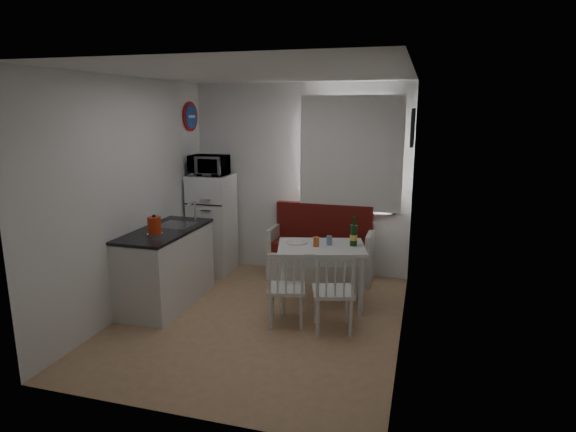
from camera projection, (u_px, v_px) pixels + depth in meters
name	position (u px, v px, depth m)	size (l,w,h in m)	color
floor	(260.00, 320.00, 5.26)	(3.00, 3.50, 0.02)	tan
ceiling	(256.00, 73.00, 4.69)	(3.00, 3.50, 0.02)	white
wall_back	(300.00, 180.00, 6.61)	(3.00, 0.02, 2.60)	white
wall_front	(174.00, 250.00, 3.33)	(3.00, 0.02, 2.60)	white
wall_left	(132.00, 196.00, 5.38)	(0.02, 3.50, 2.60)	white
wall_right	(407.00, 212.00, 4.57)	(0.02, 3.50, 2.60)	white
window	(351.00, 158.00, 6.33)	(1.22, 0.06, 1.47)	silver
curtain	(351.00, 154.00, 6.25)	(1.35, 0.02, 1.50)	white
kitchen_counter	(167.00, 266.00, 5.63)	(0.62, 1.32, 1.16)	silver
wall_sign	(191.00, 116.00, 6.54)	(0.40, 0.40, 0.03)	#184093
picture_frame	(412.00, 127.00, 5.44)	(0.04, 0.52, 0.42)	black
bench	(321.00, 254.00, 6.51)	(1.39, 0.53, 0.99)	silver
dining_table	(321.00, 252.00, 5.49)	(1.12, 0.91, 0.73)	silver
chair_left	(284.00, 281.00, 4.97)	(0.47, 0.46, 0.45)	silver
chair_right	(332.00, 284.00, 4.83)	(0.51, 0.50, 0.47)	silver
fridge	(213.00, 223.00, 6.74)	(0.55, 0.55, 1.37)	white
microwave	(209.00, 165.00, 6.51)	(0.49, 0.33, 0.27)	white
kettle	(154.00, 226.00, 5.22)	(0.17, 0.17, 0.23)	red
wine_bottle	(354.00, 231.00, 5.44)	(0.08, 0.08, 0.34)	#133B18
drinking_glass_orange	(316.00, 242.00, 5.43)	(0.07, 0.07, 0.11)	#CD5722
drinking_glass_blue	(329.00, 240.00, 5.49)	(0.06, 0.06, 0.11)	#6C87B8
plate	(296.00, 242.00, 5.57)	(0.25, 0.25, 0.02)	white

